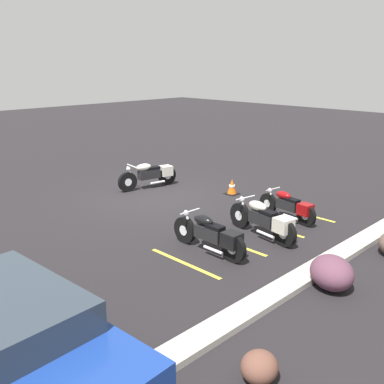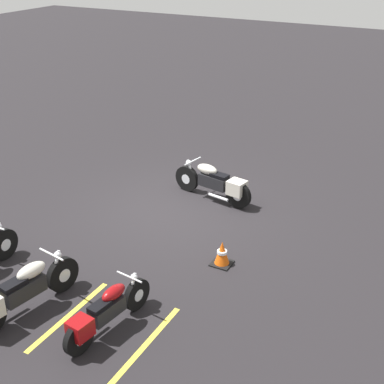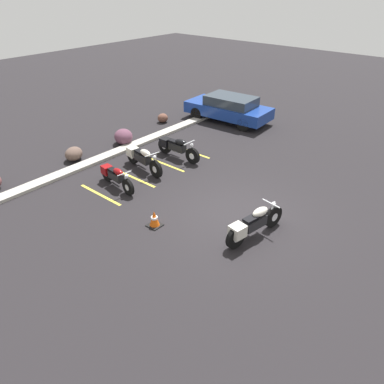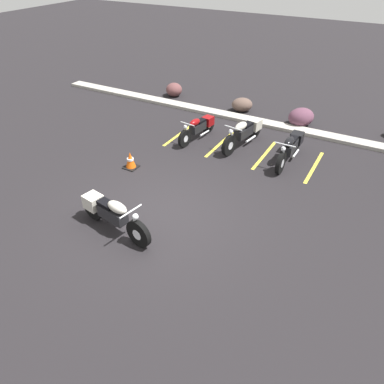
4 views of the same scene
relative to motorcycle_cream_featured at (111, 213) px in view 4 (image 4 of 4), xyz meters
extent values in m
plane|color=black|center=(0.68, 0.95, -0.47)|extent=(60.00, 60.00, 0.00)
cylinder|color=black|center=(0.89, -0.16, -0.13)|extent=(0.68, 0.23, 0.67)
cylinder|color=silver|center=(0.89, -0.16, -0.13)|extent=(0.27, 0.17, 0.25)
cylinder|color=black|center=(-0.66, 0.11, -0.13)|extent=(0.68, 0.23, 0.67)
cylinder|color=silver|center=(-0.66, 0.11, -0.13)|extent=(0.27, 0.17, 0.25)
cube|color=black|center=(0.06, -0.01, 0.02)|extent=(0.81, 0.41, 0.30)
ellipsoid|color=beige|center=(0.26, -0.05, 0.29)|extent=(0.60, 0.36, 0.24)
cube|color=black|center=(-0.11, 0.02, 0.22)|extent=(0.48, 0.32, 0.08)
cube|color=beige|center=(-0.61, 0.10, 0.05)|extent=(0.46, 0.43, 0.34)
cylinder|color=silver|center=(0.77, -0.13, 0.13)|extent=(0.27, 0.11, 0.54)
cylinder|color=silver|center=(0.71, -0.12, 0.39)|extent=(0.14, 0.62, 0.04)
sphere|color=silver|center=(0.84, -0.15, 0.31)|extent=(0.14, 0.14, 0.14)
cylinder|color=silver|center=(-0.16, 0.17, -0.28)|extent=(0.56, 0.17, 0.07)
cylinder|color=black|center=(-0.65, 4.50, -0.18)|extent=(0.18, 0.59, 0.58)
cylinder|color=silver|center=(-0.65, 4.50, -0.18)|extent=(0.14, 0.23, 0.22)
cylinder|color=black|center=(-0.47, 5.86, -0.18)|extent=(0.18, 0.59, 0.58)
cylinder|color=silver|center=(-0.47, 5.86, -0.18)|extent=(0.14, 0.23, 0.22)
cube|color=black|center=(-0.55, 5.22, -0.04)|extent=(0.33, 0.70, 0.27)
ellipsoid|color=maroon|center=(-0.57, 5.05, 0.20)|extent=(0.29, 0.52, 0.21)
cube|color=black|center=(-0.53, 5.37, 0.13)|extent=(0.26, 0.41, 0.07)
cube|color=maroon|center=(-0.47, 5.81, -0.02)|extent=(0.36, 0.39, 0.30)
cylinder|color=silver|center=(-0.63, 4.60, 0.05)|extent=(0.08, 0.24, 0.47)
cylinder|color=silver|center=(-0.63, 4.66, 0.28)|extent=(0.55, 0.10, 0.03)
sphere|color=silver|center=(-0.64, 4.54, 0.21)|extent=(0.12, 0.12, 0.12)
cylinder|color=silver|center=(-0.40, 5.42, -0.31)|extent=(0.12, 0.49, 0.06)
cylinder|color=black|center=(0.86, 4.68, -0.13)|extent=(0.23, 0.68, 0.67)
cylinder|color=silver|center=(0.86, 4.68, -0.13)|extent=(0.17, 0.27, 0.25)
cylinder|color=black|center=(1.11, 6.23, -0.13)|extent=(0.23, 0.68, 0.67)
cylinder|color=silver|center=(1.11, 6.23, -0.13)|extent=(0.17, 0.27, 0.25)
cube|color=black|center=(0.99, 5.51, 0.02)|extent=(0.41, 0.81, 0.30)
ellipsoid|color=beige|center=(0.96, 5.31, 0.29)|extent=(0.35, 0.60, 0.24)
cube|color=black|center=(1.02, 5.68, 0.22)|extent=(0.31, 0.48, 0.08)
cube|color=beige|center=(1.10, 6.18, 0.05)|extent=(0.43, 0.46, 0.34)
cylinder|color=silver|center=(0.88, 4.80, 0.13)|extent=(0.10, 0.27, 0.54)
cylinder|color=silver|center=(0.89, 4.86, 0.39)|extent=(0.63, 0.14, 0.04)
sphere|color=silver|center=(0.87, 4.73, 0.31)|extent=(0.14, 0.14, 0.14)
cylinder|color=silver|center=(1.17, 5.73, -0.28)|extent=(0.16, 0.56, 0.07)
cylinder|color=black|center=(2.62, 4.41, -0.14)|extent=(0.13, 0.65, 0.65)
cylinder|color=silver|center=(2.62, 4.41, -0.14)|extent=(0.13, 0.25, 0.25)
cylinder|color=black|center=(2.64, 5.94, -0.14)|extent=(0.13, 0.65, 0.65)
cylinder|color=silver|center=(2.64, 5.94, -0.14)|extent=(0.13, 0.25, 0.25)
cube|color=black|center=(2.63, 5.22, 0.01)|extent=(0.29, 0.75, 0.30)
ellipsoid|color=black|center=(2.62, 5.02, 0.27)|extent=(0.26, 0.56, 0.24)
cube|color=black|center=(2.63, 5.39, 0.20)|extent=(0.24, 0.44, 0.08)
cube|color=black|center=(2.63, 5.89, 0.04)|extent=(0.36, 0.40, 0.34)
cylinder|color=silver|center=(2.62, 4.52, 0.12)|extent=(0.06, 0.26, 0.53)
cylinder|color=silver|center=(2.62, 4.58, 0.37)|extent=(0.61, 0.04, 0.04)
sphere|color=silver|center=(2.62, 4.46, 0.29)|extent=(0.14, 0.14, 0.14)
cylinder|color=silver|center=(2.77, 5.47, -0.29)|extent=(0.08, 0.54, 0.07)
cube|color=#A8A399|center=(0.68, 7.47, -0.41)|extent=(18.00, 0.50, 0.12)
ellipsoid|color=#5E384A|center=(2.20, 8.04, -0.14)|extent=(1.22, 1.25, 0.65)
ellipsoid|color=brown|center=(-0.21, 8.27, -0.20)|extent=(1.03, 0.98, 0.53)
ellipsoid|color=brown|center=(-3.47, 8.44, -0.19)|extent=(0.95, 0.96, 0.57)
cube|color=black|center=(-1.37, 2.53, -0.45)|extent=(0.40, 0.40, 0.03)
cone|color=#EA590F|center=(-1.37, 2.53, -0.21)|extent=(0.32, 0.32, 0.51)
cylinder|color=white|center=(-1.37, 2.53, -0.19)|extent=(0.20, 0.20, 0.06)
cube|color=gold|center=(-1.29, 5.24, -0.47)|extent=(0.10, 2.10, 0.00)
cube|color=gold|center=(0.29, 5.24, -0.47)|extent=(0.10, 2.10, 0.00)
cube|color=gold|center=(1.86, 5.24, -0.47)|extent=(0.10, 2.10, 0.00)
cube|color=gold|center=(3.43, 5.24, -0.47)|extent=(0.10, 2.10, 0.00)
camera|label=1|loc=(9.64, 11.68, 3.75)|focal=42.00mm
camera|label=2|loc=(-5.09, 10.76, 5.51)|focal=50.00mm
camera|label=3|loc=(-7.64, -4.23, 6.02)|focal=35.00mm
camera|label=4|loc=(4.97, -5.06, 5.23)|focal=35.00mm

